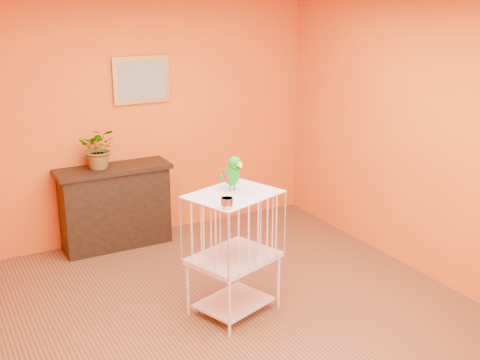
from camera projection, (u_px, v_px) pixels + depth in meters
ground at (242, 321)px, 5.04m from camera, size 4.50×4.50×0.00m
room_shell at (242, 136)px, 4.57m from camera, size 4.50×4.50×4.50m
console_cabinet at (115, 207)px, 6.42m from camera, size 1.20×0.43×0.89m
potted_plant at (100, 153)px, 6.17m from camera, size 0.52×0.54×0.34m
framed_picture at (141, 80)px, 6.38m from camera, size 0.62×0.04×0.50m
birdcage at (234, 252)px, 5.03m from camera, size 0.83×0.73×1.07m
feed_cup at (227, 202)px, 4.55m from camera, size 0.10×0.10×0.07m
parrot at (232, 173)px, 4.92m from camera, size 0.15×0.27×0.30m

